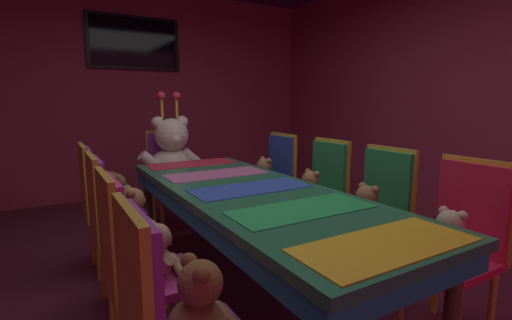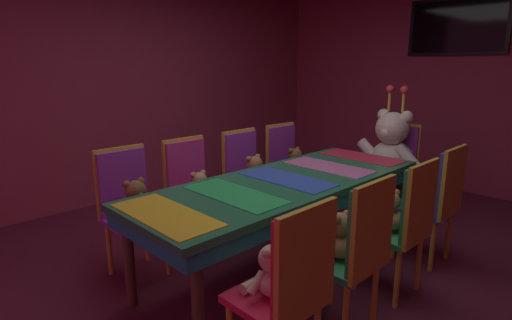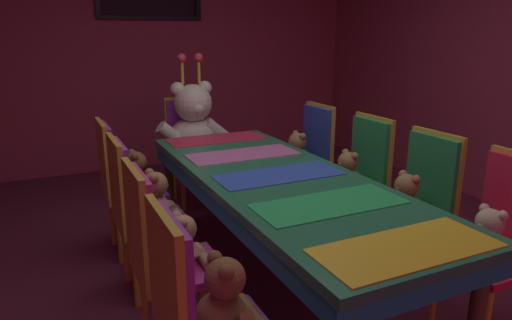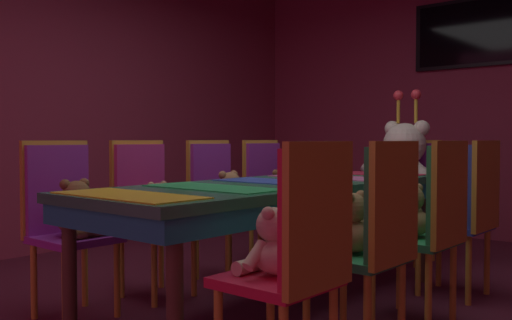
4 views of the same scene
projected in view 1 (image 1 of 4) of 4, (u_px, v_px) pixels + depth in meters
The scene contains 23 objects.
ground_plane at pixel (251, 296), 2.45m from camera, with size 7.90×7.90×0.00m, color #591E33.
wall_back at pixel (135, 93), 4.95m from camera, with size 5.20×0.12×2.80m, color #99334C.
wall_right at pixel (485, 90), 3.52m from camera, with size 0.12×6.40×2.80m, color #99334C.
banquet_table at pixel (251, 201), 2.34m from camera, with size 0.90×2.52×0.75m.
chair_left_0 at pixel (160, 320), 1.17m from camera, with size 0.42×0.41×0.98m.
teddy_left_0 at pixel (202, 308), 1.24m from camera, with size 0.26×0.33×0.32m.
chair_left_1 at pixel (128, 255), 1.67m from camera, with size 0.42×0.41×0.98m.
teddy_left_1 at pixel (159, 253), 1.74m from camera, with size 0.22×0.29×0.27m.
chair_left_2 at pixel (109, 217), 2.21m from camera, with size 0.42×0.41×0.98m.
teddy_left_2 at pixel (134, 214), 2.29m from camera, with size 0.25×0.33×0.31m.
chair_left_3 at pixel (97, 196), 2.72m from camera, with size 0.42×0.41×0.98m.
teddy_left_3 at pixel (118, 194), 2.79m from camera, with size 0.24×0.32×0.30m.
chair_right_0 at pixel (464, 230), 2.00m from camera, with size 0.42×0.41×0.98m.
teddy_right_0 at pixel (449, 238), 1.93m from camera, with size 0.23×0.29×0.28m.
chair_right_1 at pixel (381, 204), 2.49m from camera, with size 0.42×0.41×0.98m.
teddy_right_1 at pixel (366, 209), 2.42m from camera, with size 0.24×0.31×0.29m.
chair_right_2 at pixel (324, 186), 3.01m from camera, with size 0.42×0.41×0.98m.
teddy_right_2 at pixel (310, 190), 2.94m from camera, with size 0.24×0.31×0.29m.
chair_right_3 at pixel (276, 173), 3.55m from camera, with size 0.42×0.41×0.98m.
teddy_right_3 at pixel (264, 176), 3.48m from camera, with size 0.25×0.32×0.31m.
throne_chair at pixel (168, 167), 3.89m from camera, with size 0.41×0.42×0.98m.
king_teddy_bear at pixel (173, 154), 3.72m from camera, with size 0.72×0.56×0.93m.
wall_tv at pixel (134, 43), 4.77m from camera, with size 1.18×0.06×0.68m.
Camera 1 is at (-1.11, -1.98, 1.29)m, focal length 25.53 mm.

